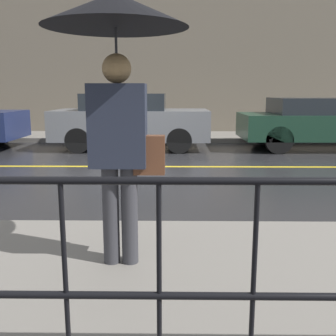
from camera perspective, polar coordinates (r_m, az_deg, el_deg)
ground_plane at (r=8.01m, az=-4.27°, el=0.20°), size 80.00×80.00×0.00m
sidewalk_near at (r=3.15m, az=-12.77°, el=-16.26°), size 28.00×2.62×0.13m
sidewalk_far at (r=12.84m, az=-2.36°, el=4.58°), size 28.00×2.19×0.13m
lane_marking at (r=8.01m, az=-4.27°, el=0.23°), size 25.20×0.12×0.01m
building_storefront at (r=14.05m, az=-2.16°, el=15.71°), size 28.00×0.30×5.31m
railing_foreground at (r=1.94m, az=-21.08°, el=-11.68°), size 12.00×0.04×1.00m
pedestrian at (r=3.03m, az=-7.42°, el=16.43°), size 1.07×1.07×2.06m
car_grey at (r=10.53m, az=-5.48°, el=6.89°), size 4.04×1.84×1.45m
car_dark_green at (r=11.14m, az=20.93°, el=6.23°), size 4.09×1.92×1.34m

